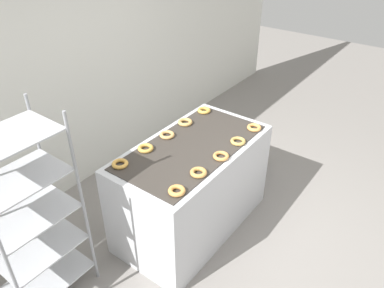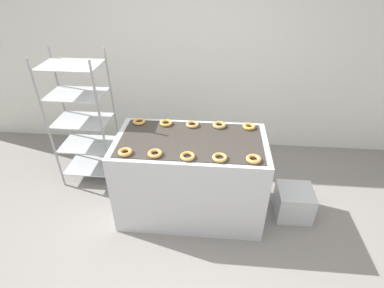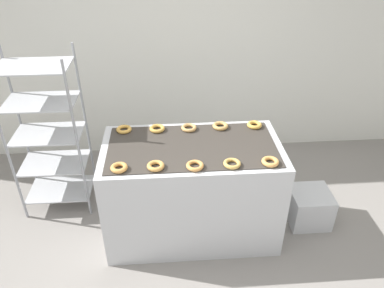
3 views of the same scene
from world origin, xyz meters
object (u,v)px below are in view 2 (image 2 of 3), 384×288
(donut_near_left, at_px, (155,153))
(donut_near_rightmost, at_px, (254,159))
(donut_far_right, at_px, (219,125))
(baking_rack_cart, at_px, (83,121))
(donut_near_leftmost, at_px, (125,152))
(donut_far_left, at_px, (166,123))
(donut_far_center, at_px, (192,124))
(glaze_bin, at_px, (294,202))
(donut_near_right, at_px, (220,158))
(donut_far_rightmost, at_px, (249,126))
(fryer_machine, at_px, (191,177))
(donut_far_leftmost, at_px, (139,121))
(donut_near_center, at_px, (188,156))

(donut_near_left, xyz_separation_m, donut_near_rightmost, (0.89, -0.01, -0.00))
(donut_far_right, bearing_deg, donut_near_rightmost, -62.21)
(baking_rack_cart, relative_size, donut_far_right, 11.44)
(donut_near_leftmost, bearing_deg, donut_near_rightmost, -0.34)
(baking_rack_cart, height_order, donut_far_left, baking_rack_cart)
(donut_near_leftmost, height_order, donut_far_center, donut_near_leftmost)
(glaze_bin, distance_m, donut_near_right, 1.20)
(donut_near_left, distance_m, donut_far_left, 0.57)
(donut_far_center, distance_m, donut_far_rightmost, 0.60)
(donut_near_leftmost, bearing_deg, donut_far_center, 45.01)
(donut_far_center, bearing_deg, donut_near_rightmost, -44.13)
(fryer_machine, distance_m, donut_near_left, 0.64)
(donut_far_leftmost, bearing_deg, glaze_bin, -8.99)
(donut_near_leftmost, relative_size, donut_far_left, 0.95)
(glaze_bin, bearing_deg, donut_far_rightmost, 154.35)
(donut_near_center, bearing_deg, donut_far_left, 116.53)
(glaze_bin, xyz_separation_m, donut_near_right, (-0.85, -0.32, 0.78))
(glaze_bin, xyz_separation_m, donut_far_right, (-0.86, 0.27, 0.78))
(glaze_bin, distance_m, donut_far_center, 1.41)
(fryer_machine, bearing_deg, glaze_bin, 1.10)
(donut_far_leftmost, relative_size, donut_far_right, 0.96)
(donut_near_right, bearing_deg, donut_near_center, -178.88)
(donut_near_leftmost, xyz_separation_m, donut_far_left, (0.29, 0.57, -0.00))
(donut_far_rightmost, bearing_deg, donut_near_center, -134.83)
(baking_rack_cart, bearing_deg, donut_near_right, -26.00)
(donut_near_center, xyz_separation_m, donut_far_left, (-0.29, 0.59, 0.00))
(donut_near_center, distance_m, donut_far_leftmost, 0.84)
(donut_far_center, bearing_deg, fryer_machine, -88.50)
(donut_far_right, bearing_deg, fryer_machine, -133.70)
(donut_near_leftmost, distance_m, donut_far_left, 0.64)
(baking_rack_cart, relative_size, donut_near_left, 12.03)
(baking_rack_cart, height_order, donut_near_left, baking_rack_cart)
(donut_near_right, distance_m, donut_far_rightmost, 0.66)
(donut_near_center, relative_size, donut_far_rightmost, 1.02)
(donut_near_left, bearing_deg, baking_rack_cart, 142.83)
(donut_far_rightmost, bearing_deg, donut_near_leftmost, -153.73)
(fryer_machine, relative_size, donut_far_center, 11.00)
(glaze_bin, height_order, donut_near_right, donut_near_right)
(donut_near_leftmost, height_order, donut_near_center, donut_near_leftmost)
(glaze_bin, relative_size, donut_far_center, 2.74)
(glaze_bin, bearing_deg, donut_near_center, -164.03)
(donut_near_rightmost, xyz_separation_m, donut_far_right, (-0.31, 0.59, 0.00))
(donut_far_leftmost, bearing_deg, fryer_machine, -26.72)
(donut_far_leftmost, bearing_deg, donut_near_left, -63.82)
(donut_far_center, bearing_deg, donut_far_rightmost, 0.53)
(fryer_machine, distance_m, glaze_bin, 1.18)
(donut_near_left, height_order, donut_far_leftmost, donut_near_left)
(donut_near_rightmost, xyz_separation_m, donut_far_left, (-0.88, 0.58, -0.00))
(glaze_bin, xyz_separation_m, donut_near_rightmost, (-0.55, -0.32, 0.78))
(donut_near_leftmost, xyz_separation_m, donut_near_center, (0.58, -0.01, -0.00))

